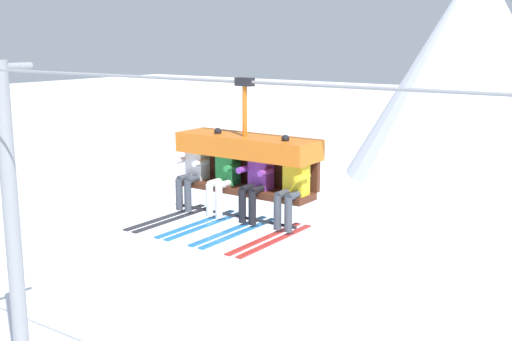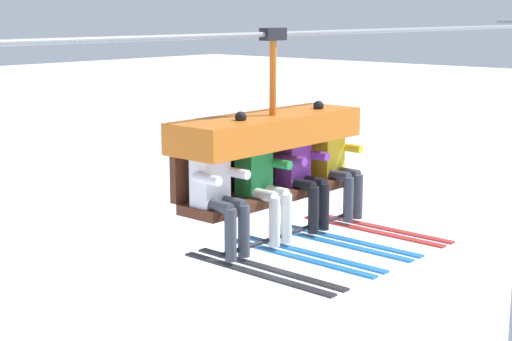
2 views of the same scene
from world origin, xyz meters
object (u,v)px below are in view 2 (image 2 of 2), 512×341
Objects in this scene: skier_green at (263,178)px; skier_purple at (303,170)px; skier_yellow at (337,160)px; skier_white at (220,190)px; chairlift_chair at (267,144)px.

skier_green reaches higher than skier_purple.
skier_purple is at bearing -179.35° from skier_yellow.
skier_white is 1.00× the size of skier_purple.
skier_green is (0.60, 0.01, 0.02)m from skier_white.
skier_green is (-0.31, -0.21, -0.27)m from chairlift_chair.
skier_green is 0.61m from skier_purple.
skier_purple is at bearing 0.00° from skier_white.
skier_yellow is (1.81, 0.01, 0.02)m from skier_white.
chairlift_chair is 1.32× the size of skier_white.
chairlift_chair is at bearing 13.72° from skier_white.
skier_white is (-0.91, -0.22, -0.29)m from chairlift_chair.
skier_purple is at bearing -0.64° from skier_green.
skier_white is at bearing -179.78° from skier_yellow.
skier_white is 1.81m from skier_yellow.
chairlift_chair is 0.46m from skier_green.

